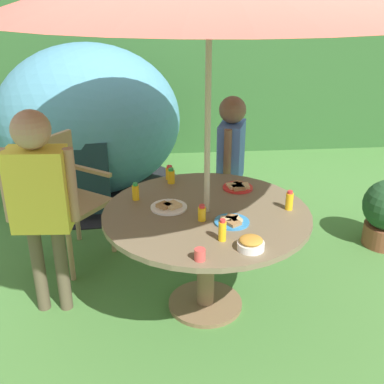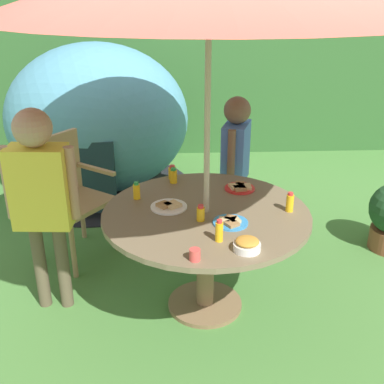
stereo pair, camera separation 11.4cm
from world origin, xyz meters
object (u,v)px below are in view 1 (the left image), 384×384
Objects in this scene: child_in_yellow_shirt at (39,190)px; plate_center_back at (232,221)px; plate_near_right at (238,187)px; juice_bottle_mid_left at (222,231)px; juice_bottle_mid_right at (171,176)px; juice_bottle_center_front at (202,213)px; dome_tent at (89,121)px; garden_table at (206,230)px; snack_bowl at (251,243)px; plate_back_edge at (169,207)px; juice_bottle_far_right at (136,192)px; juice_bottle_near_left at (289,201)px; cup_near at (200,255)px; child_in_blue_shirt at (231,152)px; wooden_chair at (61,192)px; juice_bottle_far_left at (169,173)px.

plate_center_back is (1.16, -0.24, -0.15)m from child_in_yellow_shirt.
plate_near_right is 0.75m from juice_bottle_mid_left.
juice_bottle_center_front is at bearing -75.39° from juice_bottle_mid_right.
dome_tent reaches higher than plate_center_back.
plate_center_back reaches higher than garden_table.
juice_bottle_center_front is at bearing 108.91° from juice_bottle_mid_left.
snack_bowl is at bearing -57.88° from juice_bottle_center_front.
garden_table is 0.45m from plate_near_right.
plate_near_right is 0.57m from plate_back_edge.
juice_bottle_far_right is at bearing 18.32° from child_in_yellow_shirt.
garden_table is 0.55m from juice_bottle_mid_right.
juice_bottle_far_right is (-0.98, 0.24, -0.00)m from juice_bottle_near_left.
juice_bottle_mid_right is at bearing 145.39° from juice_bottle_near_left.
juice_bottle_far_right is at bearing 113.82° from cup_near.
dome_tent is at bearing 114.82° from juice_bottle_mid_right.
plate_near_right is at bearing 9.68° from juice_bottle_far_right.
child_in_yellow_shirt is 0.61m from juice_bottle_far_right.
juice_bottle_mid_right is 1.77× the size of cup_near.
plate_center_back is 0.43m from juice_bottle_near_left.
juice_bottle_far_right is 0.36m from juice_bottle_mid_right.
child_in_blue_shirt is at bearing 71.27° from juice_bottle_center_front.
juice_bottle_mid_right reaches higher than plate_near_right.
juice_bottle_mid_left is at bearing -57.63° from plate_back_edge.
child_in_blue_shirt is (1.35, 0.15, 0.24)m from wooden_chair.
juice_bottle_center_front is at bearing -109.47° from garden_table.
juice_bottle_far_right is at bearing 146.12° from plate_center_back.
plate_near_right is at bearing 15.56° from child_in_yellow_shirt.
juice_bottle_mid_left is (-0.26, -1.28, -0.01)m from child_in_blue_shirt.
plate_center_back is 0.23m from juice_bottle_mid_left.
juice_bottle_far_left is 0.97m from juice_bottle_mid_left.
plate_near_right is at bearing -17.17° from juice_bottle_mid_right.
plate_back_edge is 0.27m from juice_bottle_center_front.
garden_table is at bearing -69.53° from juice_bottle_far_left.
juice_bottle_far_left is at bearing 141.81° from juice_bottle_near_left.
plate_back_edge is (-0.42, 0.55, -0.02)m from snack_bowl.
child_in_yellow_shirt reaches higher than child_in_blue_shirt.
child_in_blue_shirt is 1.10m from plate_center_back.
juice_bottle_near_left is 1.14× the size of juice_bottle_mid_right.
garden_table is 1.05× the size of child_in_blue_shirt.
juice_bottle_mid_right is (-0.39, 0.97, 0.02)m from snack_bowl.
plate_back_edge is (-0.24, 0.07, 0.14)m from garden_table.
plate_center_back is 1.66× the size of juice_bottle_near_left.
juice_bottle_near_left is 2.00× the size of cup_near.
snack_bowl is 1.43× the size of juice_bottle_far_left.
dome_tent is 2.19m from plate_back_edge.
plate_near_right is (1.22, -1.79, -0.02)m from dome_tent.
plate_back_edge is (0.80, 0.00, -0.15)m from child_in_yellow_shirt.
child_in_yellow_shirt is 21.66× the size of cup_near.
wooden_chair reaches higher than juice_bottle_near_left.
juice_bottle_far_right reaches higher than cup_near.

